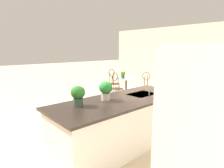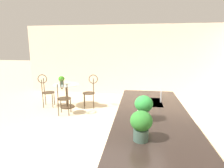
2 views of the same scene
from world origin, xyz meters
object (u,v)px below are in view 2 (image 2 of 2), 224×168
(chair_toward_desk, at_px, (91,90))
(potted_plant_counter_far, at_px, (141,124))
(bistro_table, at_px, (67,93))
(potted_plant_on_table, at_px, (61,80))
(chair_by_island, at_px, (46,89))
(potted_plant_counter_near, at_px, (144,106))
(chair_near_window, at_px, (64,95))

(chair_toward_desk, relative_size, potted_plant_counter_far, 3.20)
(bistro_table, distance_m, potted_plant_on_table, 0.46)
(chair_by_island, xyz_separation_m, potted_plant_counter_near, (2.89, 2.95, 0.54))
(chair_toward_desk, bearing_deg, potted_plant_counter_near, 27.08)
(bistro_table, relative_size, potted_plant_on_table, 3.11)
(bistro_table, height_order, potted_plant_counter_far, potted_plant_counter_far)
(potted_plant_counter_far, distance_m, potted_plant_counter_near, 0.55)
(chair_near_window, bearing_deg, potted_plant_counter_far, 36.33)
(chair_near_window, relative_size, chair_by_island, 1.00)
(chair_toward_desk, xyz_separation_m, potted_plant_counter_near, (3.03, 1.55, 0.54))
(chair_near_window, distance_m, chair_by_island, 1.04)
(chair_near_window, height_order, chair_by_island, same)
(chair_toward_desk, bearing_deg, chair_by_island, -84.24)
(chair_by_island, distance_m, chair_toward_desk, 1.40)
(bistro_table, xyz_separation_m, potted_plant_on_table, (0.04, -0.13, 0.44))
(chair_near_window, xyz_separation_m, chair_by_island, (-0.62, -0.84, 0.00))
(chair_toward_desk, bearing_deg, potted_plant_counter_far, 22.92)
(bistro_table, bearing_deg, potted_plant_counter_far, 32.91)
(bistro_table, height_order, potted_plant_counter_near, potted_plant_counter_near)
(chair_near_window, xyz_separation_m, potted_plant_on_table, (-0.61, -0.31, 0.31))
(chair_near_window, xyz_separation_m, chair_toward_desk, (-0.76, 0.56, 0.00))
(potted_plant_counter_near, bearing_deg, bistro_table, -142.02)
(chair_toward_desk, xyz_separation_m, potted_plant_counter_far, (3.58, 1.52, 0.53))
(chair_near_window, height_order, chair_toward_desk, same)
(potted_plant_counter_far, relative_size, potted_plant_counter_near, 0.96)
(potted_plant_on_table, height_order, potted_plant_counter_near, potted_plant_counter_near)
(chair_by_island, xyz_separation_m, potted_plant_on_table, (0.00, 0.53, 0.31))
(potted_plant_on_table, bearing_deg, potted_plant_counter_far, 34.75)
(chair_toward_desk, height_order, potted_plant_on_table, chair_toward_desk)
(bistro_table, bearing_deg, chair_by_island, -86.73)
(bistro_table, xyz_separation_m, chair_by_island, (0.04, -0.66, 0.13))
(bistro_table, relative_size, chair_by_island, 0.77)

